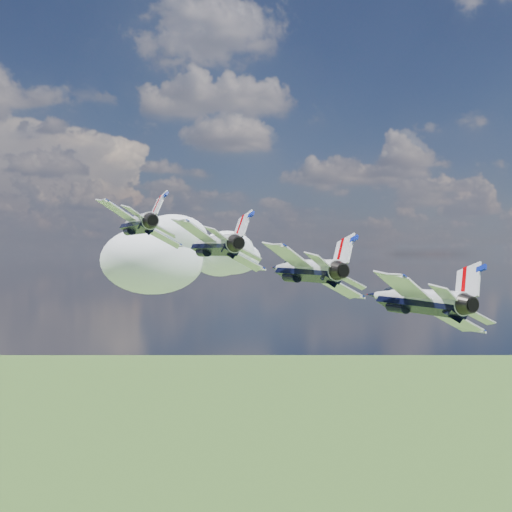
{
  "coord_description": "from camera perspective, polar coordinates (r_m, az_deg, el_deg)",
  "views": [
    {
      "loc": [
        -16.08,
        -56.99,
        157.59
      ],
      "look_at": [
        -0.24,
        17.12,
        157.39
      ],
      "focal_mm": 45.0,
      "sensor_mm": 36.0,
      "label": 1
    }
  ],
  "objects": [
    {
      "name": "jet_3",
      "position": [
        67.52,
        13.8,
        -3.73
      ],
      "size": [
        16.13,
        19.74,
        10.42
      ],
      "primitive_type": null,
      "rotation": [
        0.0,
        0.52,
        0.2
      ],
      "color": "white"
    },
    {
      "name": "jet_1",
      "position": [
        79.43,
        -3.87,
        1.06
      ],
      "size": [
        16.13,
        19.74,
        10.42
      ],
      "primitive_type": null,
      "rotation": [
        0.0,
        0.52,
        0.2
      ],
      "color": "white"
    },
    {
      "name": "cloud_far",
      "position": [
        257.34,
        -6.59,
        0.51
      ],
      "size": [
        62.32,
        48.96,
        24.48
      ],
      "primitive_type": "ellipsoid",
      "color": "white"
    },
    {
      "name": "jet_2",
      "position": [
        72.55,
        4.24,
        -1.16
      ],
      "size": [
        16.13,
        19.74,
        10.42
      ],
      "primitive_type": null,
      "rotation": [
        0.0,
        0.52,
        0.2
      ],
      "color": "silver"
    },
    {
      "name": "jet_0",
      "position": [
        87.74,
        -10.57,
        2.87
      ],
      "size": [
        16.13,
        19.74,
        10.42
      ],
      "primitive_type": null,
      "rotation": [
        0.0,
        0.52,
        0.2
      ],
      "color": "white"
    }
  ]
}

